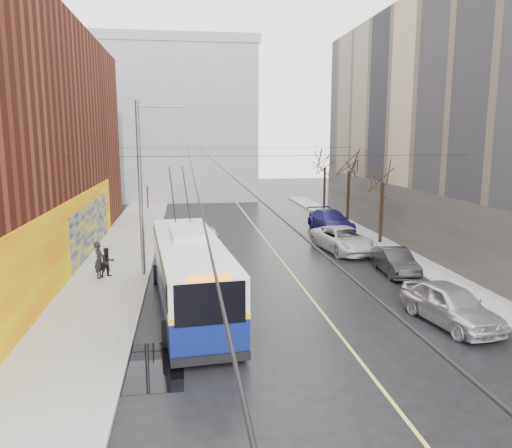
{
  "coord_description": "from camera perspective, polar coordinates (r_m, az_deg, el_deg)",
  "views": [
    {
      "loc": [
        -4.01,
        -15.72,
        7.24
      ],
      "look_at": [
        -0.51,
        9.09,
        2.83
      ],
      "focal_mm": 35.0,
      "sensor_mm": 36.0,
      "label": 1
    }
  ],
  "objects": [
    {
      "name": "ground",
      "position": [
        17.76,
        5.9,
        -14.13
      ],
      "size": [
        140.0,
        140.0,
        0.0
      ],
      "primitive_type": "plane",
      "color": "black",
      "rests_on": "ground"
    },
    {
      "name": "sidewalk_left",
      "position": [
        28.91,
        -15.77,
        -4.76
      ],
      "size": [
        4.0,
        60.0,
        0.15
      ],
      "primitive_type": "cube",
      "color": "gray",
      "rests_on": "ground"
    },
    {
      "name": "sidewalk_right",
      "position": [
        31.45,
        16.68,
        -3.62
      ],
      "size": [
        2.0,
        60.0,
        0.15
      ],
      "primitive_type": "cube",
      "color": "gray",
      "rests_on": "ground"
    },
    {
      "name": "lane_line",
      "position": [
        31.08,
        2.4,
        -3.49
      ],
      "size": [
        0.12,
        50.0,
        0.01
      ],
      "primitive_type": "cube",
      "color": "#BFB74C",
      "rests_on": "ground"
    },
    {
      "name": "building_far",
      "position": [
        60.77,
        -10.12,
        11.5
      ],
      "size": [
        20.5,
        12.1,
        18.0
      ],
      "color": "gray",
      "rests_on": "ground"
    },
    {
      "name": "streetlight_pole",
      "position": [
        25.92,
        -12.76,
        4.44
      ],
      "size": [
        2.65,
        0.6,
        9.0
      ],
      "color": "slate",
      "rests_on": "ground"
    },
    {
      "name": "catenary_wires",
      "position": [
        30.54,
        -5.33,
        8.07
      ],
      "size": [
        18.0,
        60.0,
        0.22
      ],
      "color": "black"
    },
    {
      "name": "tree_near",
      "position": [
        34.36,
        14.31,
        5.89
      ],
      "size": [
        3.2,
        3.2,
        6.4
      ],
      "color": "black",
      "rests_on": "ground"
    },
    {
      "name": "tree_mid",
      "position": [
        40.89,
        10.6,
        7.03
      ],
      "size": [
        3.2,
        3.2,
        6.68
      ],
      "color": "black",
      "rests_on": "ground"
    },
    {
      "name": "tree_far",
      "position": [
        47.58,
        7.9,
        7.36
      ],
      "size": [
        3.2,
        3.2,
        6.57
      ],
      "color": "black",
      "rests_on": "ground"
    },
    {
      "name": "puddle",
      "position": [
        16.94,
        -13.16,
        -15.58
      ],
      "size": [
        2.81,
        3.62,
        0.01
      ],
      "primitive_type": "cube",
      "color": "black",
      "rests_on": "ground"
    },
    {
      "name": "pigeons_flying",
      "position": [
        25.29,
        -3.98,
        10.73
      ],
      "size": [
        4.93,
        0.71,
        1.61
      ],
      "color": "slate"
    },
    {
      "name": "trolleybus",
      "position": [
        21.36,
        -7.55,
        -5.48
      ],
      "size": [
        3.7,
        12.13,
        5.68
      ],
      "rotation": [
        0.0,
        0.0,
        0.1
      ],
      "color": "#0A1451",
      "rests_on": "ground"
    },
    {
      "name": "parked_car_a",
      "position": [
        21.04,
        21.35,
        -8.55
      ],
      "size": [
        2.6,
        4.93,
        1.6
      ],
      "primitive_type": "imported",
      "rotation": [
        0.0,
        0.0,
        0.16
      ],
      "color": "#BCBCC1",
      "rests_on": "ground"
    },
    {
      "name": "parked_car_b",
      "position": [
        27.6,
        15.64,
        -4.15
      ],
      "size": [
        1.66,
        4.19,
        1.36
      ],
      "primitive_type": "imported",
      "rotation": [
        0.0,
        0.0,
        -0.06
      ],
      "color": "black",
      "rests_on": "ground"
    },
    {
      "name": "parked_car_c",
      "position": [
        32.17,
        9.96,
        -1.76
      ],
      "size": [
        3.44,
        5.94,
        1.56
      ],
      "primitive_type": "imported",
      "rotation": [
        0.0,
        0.0,
        0.16
      ],
      "color": "#BDBDBF",
      "rests_on": "ground"
    },
    {
      "name": "parked_car_d",
      "position": [
        38.89,
        8.52,
        0.36
      ],
      "size": [
        2.84,
        5.83,
        1.63
      ],
      "primitive_type": "imported",
      "rotation": [
        0.0,
        0.0,
        0.1
      ],
      "color": "navy",
      "rests_on": "ground"
    },
    {
      "name": "following_car",
      "position": [
        32.81,
        -5.68,
        -1.53
      ],
      "size": [
        1.93,
        4.31,
        1.44
      ],
      "primitive_type": "imported",
      "rotation": [
        0.0,
        0.0,
        0.05
      ],
      "color": "#BCBDC1",
      "rests_on": "ground"
    },
    {
      "name": "pedestrian_a",
      "position": [
        26.45,
        -17.49,
        -3.94
      ],
      "size": [
        0.53,
        0.73,
        1.88
      ],
      "primitive_type": "imported",
      "rotation": [
        0.0,
        0.0,
        1.45
      ],
      "color": "black",
      "rests_on": "sidewalk_left"
    },
    {
      "name": "pedestrian_b",
      "position": [
        26.58,
        -16.62,
        -4.22
      ],
      "size": [
        0.94,
        0.9,
        1.53
      ],
      "primitive_type": "imported",
      "rotation": [
        0.0,
        0.0,
        0.62
      ],
      "color": "black",
      "rests_on": "sidewalk_left"
    }
  ]
}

